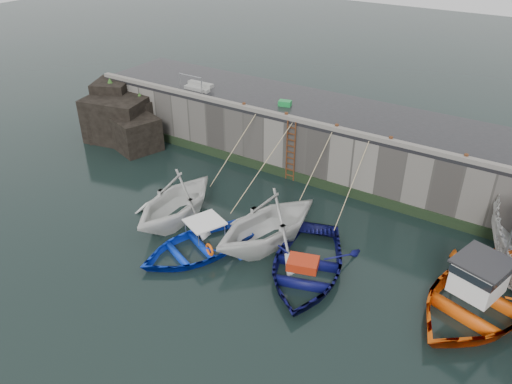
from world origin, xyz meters
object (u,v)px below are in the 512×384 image
Objects in this scene: boat_near_blue at (196,252)px; bollard_d at (391,140)px; boat_near_blacktrim at (267,244)px; bollard_b at (286,115)px; boat_near_white at (177,219)px; bollard_a at (244,105)px; bollard_c at (337,127)px; boat_far_orange at (480,296)px; bollard_e at (466,157)px; boat_near_navy at (305,272)px; ladder at (291,152)px; fish_crate at (285,103)px.

boat_near_blue is 17.29× the size of bollard_d.
boat_near_blacktrim is 7.02m from bollard_b.
bollard_a is at bearing 92.03° from boat_near_white.
boat_near_white is 17.90× the size of bollard_c.
boat_near_white is 7.38m from bollard_b.
boat_near_blue is 10.80m from boat_far_orange.
bollard_e is (10.45, 6.30, 3.30)m from boat_near_white.
boat_near_blue is at bearing 178.87° from boat_near_navy.
bollard_a is 1.00× the size of bollard_c.
boat_far_orange is (12.59, 1.50, 0.45)m from boat_near_white.
boat_near_white is 0.88× the size of boat_near_navy.
ladder is 2.81m from bollard_c.
boat_near_navy is at bearing -148.10° from boat_far_orange.
boat_near_white is at bearing 170.11° from boat_near_blue.
bollard_e reaches higher than ladder.
boat_near_blue is (-0.25, -7.39, -1.59)m from ladder.
bollard_d is at bearing 0.00° from bollard_c.
bollard_b is 1.00× the size of bollard_d.
boat_near_navy is at bearing -68.16° from fish_crate.
boat_far_orange is at bearing 38.68° from boat_near_blue.
boat_near_blacktrim is 2.33m from boat_near_navy.
bollard_d is at bearing 79.52° from boat_near_blacktrim.
fish_crate is 2.31× the size of bollard_c.
bollard_a reaches higher than boat_near_blacktrim.
ladder is 6.64m from boat_near_white.
bollard_b is at bearing 146.14° from ladder.
boat_near_navy is 8.60m from bollard_b.
bollard_d is (7.25, 6.30, 3.30)m from boat_near_white.
boat_near_white is at bearing -156.67° from boat_far_orange.
boat_near_blue is 0.85× the size of boat_near_navy.
boat_near_blue is at bearing -147.76° from boat_far_orange.
boat_far_orange is at bearing -24.28° from bollard_b.
bollard_b and bollard_e have the same top height.
bollard_d is at bearing 66.90° from boat_near_navy.
boat_near_navy is 10.17m from fish_crate.
bollard_d reaches higher than boat_near_blacktrim.
boat_near_blacktrim is at bearing 65.68° from boat_near_blue.
boat_near_blacktrim is at bearing 143.76° from boat_near_navy.
boat_far_orange is at bearing -41.65° from fish_crate.
bollard_e is (11.00, 0.00, 0.00)m from bollard_a.
bollard_e is (8.00, 0.34, 1.71)m from ladder.
boat_near_blue is 11.77m from bollard_e.
boat_near_blacktrim reaches higher than boat_near_white.
ladder is 0.60× the size of boat_near_blacktrim.
bollard_c is (-1.95, 6.44, 3.30)m from boat_near_navy.
bollard_b is 5.30m from bollard_d.
ladder is 11.43× the size of bollard_e.
fish_crate is at bearing 171.37° from bollard_e.
ladder is 7.55m from boat_near_navy.
bollard_a reaches higher than boat_near_blue.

